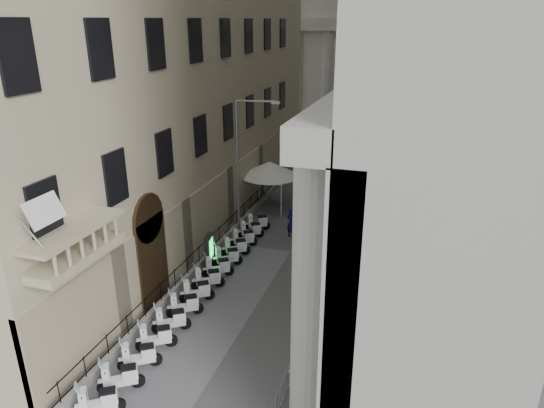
# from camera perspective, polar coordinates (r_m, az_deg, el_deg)

# --- Properties ---
(iron_fence) EXTENTS (0.30, 28.00, 1.40)m
(iron_fence) POSITION_cam_1_polar(r_m,az_deg,el_deg) (29.54, -6.55, -5.44)
(iron_fence) COLOR black
(iron_fence) RESTS_ON ground
(blue_awning) EXTENTS (1.60, 3.00, 3.00)m
(blue_awning) POSITION_cam_1_polar(r_m,az_deg,el_deg) (34.70, 11.84, -1.64)
(blue_awning) COLOR navy
(blue_awning) RESTS_ON ground
(flag) EXTENTS (1.00, 1.40, 8.20)m
(flag) POSITION_cam_1_polar(r_m,az_deg,el_deg) (20.24, -21.75, -20.99)
(flag) COLOR #9E0C11
(flag) RESTS_ON ground
(scooter_1) EXTENTS (1.48, 1.23, 1.50)m
(scooter_1) POSITION_cam_1_polar(r_m,az_deg,el_deg) (20.31, -17.16, -20.14)
(scooter_1) COLOR white
(scooter_1) RESTS_ON ground
(scooter_2) EXTENTS (1.48, 1.23, 1.50)m
(scooter_2) POSITION_cam_1_polar(r_m,az_deg,el_deg) (21.11, -15.13, -18.10)
(scooter_2) COLOR white
(scooter_2) RESTS_ON ground
(scooter_3) EXTENTS (1.48, 1.23, 1.50)m
(scooter_3) POSITION_cam_1_polar(r_m,az_deg,el_deg) (21.95, -13.29, -16.19)
(scooter_3) COLOR white
(scooter_3) RESTS_ON ground
(scooter_4) EXTENTS (1.48, 1.23, 1.50)m
(scooter_4) POSITION_cam_1_polar(r_m,az_deg,el_deg) (22.84, -11.63, -14.41)
(scooter_4) COLOR white
(scooter_4) RESTS_ON ground
(scooter_5) EXTENTS (1.48, 1.23, 1.50)m
(scooter_5) POSITION_cam_1_polar(r_m,az_deg,el_deg) (23.76, -10.11, -12.75)
(scooter_5) COLOR white
(scooter_5) RESTS_ON ground
(scooter_6) EXTENTS (1.48, 1.23, 1.50)m
(scooter_6) POSITION_cam_1_polar(r_m,az_deg,el_deg) (24.71, -8.73, -11.22)
(scooter_6) COLOR white
(scooter_6) RESTS_ON ground
(scooter_7) EXTENTS (1.48, 1.23, 1.50)m
(scooter_7) POSITION_cam_1_polar(r_m,az_deg,el_deg) (25.69, -7.47, -9.79)
(scooter_7) COLOR white
(scooter_7) RESTS_ON ground
(scooter_8) EXTENTS (1.48, 1.23, 1.50)m
(scooter_8) POSITION_cam_1_polar(r_m,az_deg,el_deg) (26.70, -6.30, -8.47)
(scooter_8) COLOR white
(scooter_8) RESTS_ON ground
(scooter_9) EXTENTS (1.48, 1.23, 1.50)m
(scooter_9) POSITION_cam_1_polar(r_m,az_deg,el_deg) (27.73, -5.24, -7.24)
(scooter_9) COLOR white
(scooter_9) RESTS_ON ground
(scooter_10) EXTENTS (1.48, 1.23, 1.50)m
(scooter_10) POSITION_cam_1_polar(r_m,az_deg,el_deg) (28.78, -4.25, -6.09)
(scooter_10) COLOR white
(scooter_10) RESTS_ON ground
(scooter_11) EXTENTS (1.48, 1.23, 1.50)m
(scooter_11) POSITION_cam_1_polar(r_m,az_deg,el_deg) (29.86, -3.34, -5.03)
(scooter_11) COLOR white
(scooter_11) RESTS_ON ground
(scooter_12) EXTENTS (1.48, 1.23, 1.50)m
(scooter_12) POSITION_cam_1_polar(r_m,az_deg,el_deg) (30.94, -2.49, -4.04)
(scooter_12) COLOR white
(scooter_12) RESTS_ON ground
(scooter_13) EXTENTS (1.48, 1.23, 1.50)m
(scooter_13) POSITION_cam_1_polar(r_m,az_deg,el_deg) (32.04, -1.70, -3.12)
(scooter_13) COLOR white
(scooter_13) RESTS_ON ground
(barrier_1) EXTENTS (0.60, 2.40, 1.10)m
(barrier_1) POSITION_cam_1_polar(r_m,az_deg,el_deg) (19.32, 1.66, -21.54)
(barrier_1) COLOR #A9ABB1
(barrier_1) RESTS_ON ground
(barrier_2) EXTENTS (0.60, 2.40, 1.10)m
(barrier_2) POSITION_cam_1_polar(r_m,az_deg,el_deg) (21.17, 3.62, -17.15)
(barrier_2) COLOR #A9ABB1
(barrier_2) RESTS_ON ground
(barrier_3) EXTENTS (0.60, 2.40, 1.10)m
(barrier_3) POSITION_cam_1_polar(r_m,az_deg,el_deg) (23.15, 5.18, -13.48)
(barrier_3) COLOR #A9ABB1
(barrier_3) RESTS_ON ground
(barrier_4) EXTENTS (0.60, 2.40, 1.10)m
(barrier_4) POSITION_cam_1_polar(r_m,az_deg,el_deg) (25.21, 6.46, -10.38)
(barrier_4) COLOR #A9ABB1
(barrier_4) RESTS_ON ground
(barrier_5) EXTENTS (0.60, 2.40, 1.10)m
(barrier_5) POSITION_cam_1_polar(r_m,az_deg,el_deg) (27.35, 7.52, -7.76)
(barrier_5) COLOR #A9ABB1
(barrier_5) RESTS_ON ground
(barrier_6) EXTENTS (0.60, 2.40, 1.10)m
(barrier_6) POSITION_cam_1_polar(r_m,az_deg,el_deg) (29.55, 8.41, -5.52)
(barrier_6) COLOR #A9ABB1
(barrier_6) RESTS_ON ground
(barrier_7) EXTENTS (0.60, 2.40, 1.10)m
(barrier_7) POSITION_cam_1_polar(r_m,az_deg,el_deg) (31.79, 9.18, -3.60)
(barrier_7) COLOR #A9ABB1
(barrier_7) RESTS_ON ground
(barrier_8) EXTENTS (0.60, 2.40, 1.10)m
(barrier_8) POSITION_cam_1_polar(r_m,az_deg,el_deg) (34.07, 9.83, -1.93)
(barrier_8) COLOR #A9ABB1
(barrier_8) RESTS_ON ground
(security_tent) EXTENTS (4.27, 4.27, 3.47)m
(security_tent) POSITION_cam_1_polar(r_m,az_deg,el_deg) (35.29, -0.39, 4.20)
(security_tent) COLOR white
(security_tent) RESTS_ON ground
(street_lamp) EXTENTS (2.75, 0.61, 8.49)m
(street_lamp) POSITION_cam_1_polar(r_m,az_deg,el_deg) (30.71, -3.47, 5.83)
(street_lamp) COLOR gray
(street_lamp) RESTS_ON ground
(info_kiosk) EXTENTS (0.44, 0.96, 1.96)m
(info_kiosk) POSITION_cam_1_polar(r_m,az_deg,el_deg) (27.24, -7.42, -5.53)
(info_kiosk) COLOR black
(info_kiosk) RESTS_ON ground
(pedestrian_a) EXTENTS (0.82, 0.70, 1.92)m
(pedestrian_a) POSITION_cam_1_polar(r_m,az_deg,el_deg) (30.75, 2.28, -2.25)
(pedestrian_a) COLOR #0E0E38
(pedestrian_a) RESTS_ON ground
(pedestrian_b) EXTENTS (1.11, 0.99, 1.88)m
(pedestrian_b) POSITION_cam_1_polar(r_m,az_deg,el_deg) (35.62, 5.78, 0.93)
(pedestrian_b) COLOR black
(pedestrian_b) RESTS_ON ground
(pedestrian_c) EXTENTS (1.06, 0.97, 1.83)m
(pedestrian_c) POSITION_cam_1_polar(r_m,az_deg,el_deg) (37.19, 4.06, 1.82)
(pedestrian_c) COLOR black
(pedestrian_c) RESTS_ON ground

